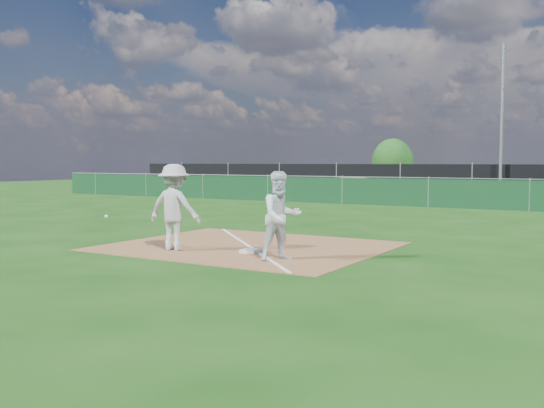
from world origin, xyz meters
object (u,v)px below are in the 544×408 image
at_px(light_pole, 502,122).
at_px(car_mid, 452,181).
at_px(runner, 281,216).
at_px(car_left, 404,179).
at_px(play_at_first, 174,207).
at_px(first_base, 250,251).
at_px(tree_left, 393,162).

distance_m(light_pole, car_mid, 7.41).
bearing_deg(runner, car_left, 47.94).
xyz_separation_m(play_at_first, car_left, (-4.45, 28.29, -0.14)).
bearing_deg(runner, car_mid, 41.87).
height_order(light_pole, first_base, light_pole).
distance_m(play_at_first, car_left, 28.64).
relative_size(first_base, car_left, 0.07).
xyz_separation_m(runner, tree_left, (-9.79, 33.63, 1.02)).
bearing_deg(car_mid, play_at_first, 168.42).
bearing_deg(runner, tree_left, 50.08).
bearing_deg(first_base, car_left, 102.29).
xyz_separation_m(light_pole, play_at_first, (-2.51, -23.07, -3.05)).
xyz_separation_m(play_at_first, runner, (2.63, 0.06, -0.08)).
bearing_deg(tree_left, play_at_first, -78.01).
xyz_separation_m(first_base, play_at_first, (-1.60, -0.53, 0.90)).
distance_m(light_pole, runner, 23.23).
xyz_separation_m(light_pole, car_left, (-6.96, 5.22, -3.18)).
bearing_deg(first_base, car_mid, 96.06).
height_order(first_base, runner, runner).
height_order(play_at_first, car_mid, play_at_first).
bearing_deg(car_left, light_pole, -102.29).
relative_size(runner, car_mid, 0.39).
height_order(light_pole, car_left, light_pole).
height_order(car_mid, tree_left, tree_left).
bearing_deg(play_at_first, car_left, 98.94).
xyz_separation_m(car_left, tree_left, (-2.70, 5.40, 1.08)).
height_order(play_at_first, car_left, play_at_first).
bearing_deg(car_left, play_at_first, -146.46).
bearing_deg(play_at_first, first_base, 18.43).
distance_m(light_pole, play_at_first, 23.41).
bearing_deg(car_left, tree_left, 51.20).
relative_size(car_mid, tree_left, 1.21).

